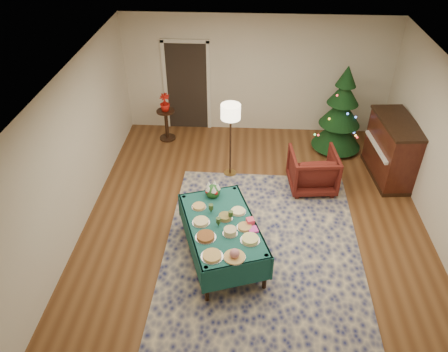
# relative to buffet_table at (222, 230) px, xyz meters

# --- Properties ---
(room_shell) EXTENTS (7.00, 7.00, 7.00)m
(room_shell) POSITION_rel_buffet_table_xyz_m (0.53, 0.78, 0.79)
(room_shell) COLOR #593319
(room_shell) RESTS_ON ground
(doorway) EXTENTS (1.08, 0.04, 2.16)m
(doorway) POSITION_rel_buffet_table_xyz_m (-1.07, 4.27, 0.53)
(doorway) COLOR black
(doorway) RESTS_ON ground
(rug) EXTENTS (3.27, 4.25, 0.02)m
(rug) POSITION_rel_buffet_table_xyz_m (0.66, 0.20, -0.55)
(rug) COLOR #141A4D
(rug) RESTS_ON ground
(buffet_table) EXTENTS (1.56, 2.04, 0.70)m
(buffet_table) POSITION_rel_buffet_table_xyz_m (0.00, 0.00, 0.00)
(buffet_table) COLOR black
(buffet_table) RESTS_ON ground
(platter_0) EXTENTS (0.32, 0.32, 0.04)m
(platter_0) POSITION_rel_buffet_table_xyz_m (-0.09, -0.71, 0.16)
(platter_0) COLOR silver
(platter_0) RESTS_ON buffet_table
(platter_1) EXTENTS (0.32, 0.32, 0.15)m
(platter_1) POSITION_rel_buffet_table_xyz_m (0.22, -0.70, 0.20)
(platter_1) COLOR silver
(platter_1) RESTS_ON buffet_table
(platter_2) EXTENTS (0.29, 0.29, 0.06)m
(platter_2) POSITION_rel_buffet_table_xyz_m (0.44, -0.35, 0.17)
(platter_2) COLOR silver
(platter_2) RESTS_ON buffet_table
(platter_3) EXTENTS (0.31, 0.31, 0.05)m
(platter_3) POSITION_rel_buffet_table_xyz_m (-0.22, -0.33, 0.16)
(platter_3) COLOR silver
(platter_3) RESTS_ON buffet_table
(platter_4) EXTENTS (0.23, 0.23, 0.10)m
(platter_4) POSITION_rel_buffet_table_xyz_m (0.14, -0.22, 0.18)
(platter_4) COLOR silver
(platter_4) RESTS_ON buffet_table
(platter_5) EXTENTS (0.25, 0.25, 0.04)m
(platter_5) POSITION_rel_buffet_table_xyz_m (0.35, -0.08, 0.16)
(platter_5) COLOR silver
(platter_5) RESTS_ON buffet_table
(platter_6) EXTENTS (0.28, 0.28, 0.05)m
(platter_6) POSITION_rel_buffet_table_xyz_m (-0.32, -0.00, 0.16)
(platter_6) COLOR silver
(platter_6) RESTS_ON buffet_table
(platter_7) EXTENTS (0.24, 0.24, 0.07)m
(platter_7) POSITION_rel_buffet_table_xyz_m (0.04, 0.12, 0.17)
(platter_7) COLOR silver
(platter_7) RESTS_ON buffet_table
(platter_8) EXTENTS (0.25, 0.25, 0.04)m
(platter_8) POSITION_rel_buffet_table_xyz_m (0.24, 0.28, 0.16)
(platter_8) COLOR silver
(platter_8) RESTS_ON buffet_table
(platter_9) EXTENTS (0.24, 0.24, 0.04)m
(platter_9) POSITION_rel_buffet_table_xyz_m (-0.39, 0.37, 0.16)
(platter_9) COLOR silver
(platter_9) RESTS_ON buffet_table
(goblet_0) EXTENTS (0.07, 0.07, 0.16)m
(goblet_0) POSITION_rel_buffet_table_xyz_m (-0.19, 0.24, 0.23)
(goblet_0) COLOR #2D471E
(goblet_0) RESTS_ON buffet_table
(goblet_1) EXTENTS (0.07, 0.07, 0.16)m
(goblet_1) POSITION_rel_buffet_table_xyz_m (0.13, 0.10, 0.23)
(goblet_1) COLOR #2D471E
(goblet_1) RESTS_ON buffet_table
(goblet_2) EXTENTS (0.07, 0.07, 0.16)m
(goblet_2) POSITION_rel_buffet_table_xyz_m (-0.05, -0.07, 0.23)
(goblet_2) COLOR #2D471E
(goblet_2) RESTS_ON buffet_table
(napkin_stack) EXTENTS (0.18, 0.18, 0.04)m
(napkin_stack) POSITION_rel_buffet_table_xyz_m (0.48, -0.14, 0.16)
(napkin_stack) COLOR #DD3DB1
(napkin_stack) RESTS_ON buffet_table
(gift_box) EXTENTS (0.14, 0.14, 0.09)m
(gift_box) POSITION_rel_buffet_table_xyz_m (0.44, 0.02, 0.19)
(gift_box) COLOR #F24360
(gift_box) RESTS_ON buffet_table
(centerpiece) EXTENTS (0.25, 0.25, 0.29)m
(centerpiece) POSITION_rel_buffet_table_xyz_m (-0.19, 0.67, 0.26)
(centerpiece) COLOR #1E4C1E
(centerpiece) RESTS_ON buffet_table
(armchair) EXTENTS (0.94, 0.89, 0.89)m
(armchair) POSITION_rel_buffet_table_xyz_m (1.63, 1.96, -0.12)
(armchair) COLOR #501611
(armchair) RESTS_ON ground
(floor_lamp) EXTENTS (0.38, 0.38, 1.56)m
(floor_lamp) POSITION_rel_buffet_table_xyz_m (0.02, 2.33, 0.77)
(floor_lamp) COLOR #A57F3F
(floor_lamp) RESTS_ON ground
(side_table) EXTENTS (0.40, 0.40, 0.72)m
(side_table) POSITION_rel_buffet_table_xyz_m (-1.50, 3.67, -0.21)
(side_table) COLOR black
(side_table) RESTS_ON ground
(potted_plant) EXTENTS (0.22, 0.40, 0.22)m
(potted_plant) POSITION_rel_buffet_table_xyz_m (-1.50, 3.67, 0.27)
(potted_plant) COLOR #B9150D
(potted_plant) RESTS_ON side_table
(christmas_tree) EXTENTS (1.16, 1.16, 1.95)m
(christmas_tree) POSITION_rel_buffet_table_xyz_m (2.32, 3.45, 0.31)
(christmas_tree) COLOR black
(christmas_tree) RESTS_ON ground
(piano) EXTENTS (0.80, 1.50, 1.25)m
(piano) POSITION_rel_buffet_table_xyz_m (3.21, 2.45, 0.05)
(piano) COLOR black
(piano) RESTS_ON ground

